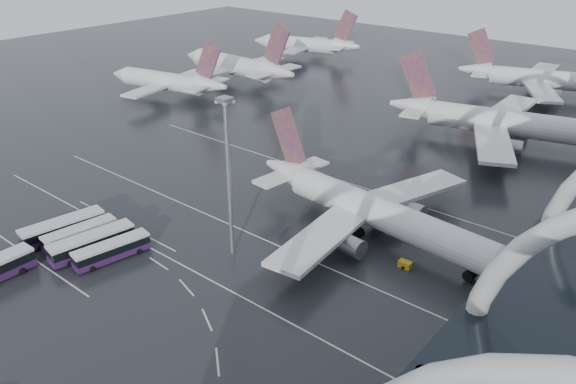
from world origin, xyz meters
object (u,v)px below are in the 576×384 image
Objects in this scene: airliner_main at (373,212)px; jet_remote_far at (307,45)px; bus_row_near_a at (63,228)px; gse_cart_belly_a at (405,264)px; gse_cart_belly_b at (472,258)px; floodlight_mast at (228,160)px; bus_row_near_b at (80,234)px; gse_cart_belly_e at (409,213)px; bus_row_near_d at (112,250)px; airliner_gate_c at (545,80)px; jet_remote_west at (169,82)px; gse_cart_belly_d at (483,260)px; jet_remote_mid at (238,66)px; airliner_gate_b at (506,123)px; bus_row_near_c at (92,243)px.

airliner_main is 137.92m from jet_remote_far.
bus_row_near_a reaches higher than gse_cart_belly_a.
bus_row_near_a is at bearing -146.53° from gse_cart_belly_b.
bus_row_near_b is at bearing -147.67° from floodlight_mast.
bus_row_near_b reaches higher than gse_cart_belly_e.
jet_remote_far is 3.50× the size of bus_row_near_d.
airliner_gate_c is 4.20× the size of bus_row_near_d.
jet_remote_west reaches higher than gse_cart_belly_d.
jet_remote_mid is 3.52× the size of bus_row_near_a.
gse_cart_belly_a is at bearing -43.12° from bus_row_near_d.
airliner_gate_c is (-5.43, 106.96, 0.18)m from airliner_main.
bus_row_near_b is 0.48× the size of floodlight_mast.
airliner_gate_c is 143.50m from bus_row_near_b.
bus_row_near_d reaches higher than gse_cart_belly_e.
airliner_gate_c is at bearing 86.00° from floodlight_mast.
jet_remote_mid is 106.20m from floodlight_mast.
jet_remote_far is at bearing -79.71° from jet_remote_mid.
gse_cart_belly_e is (15.69, 29.89, -15.79)m from floodlight_mast.
airliner_main is at bearing -97.69° from gse_cart_belly_e.
airliner_gate_b is 94.89m from bus_row_near_d.
floodlight_mast is 31.70m from gse_cart_belly_a.
airliner_gate_c is 22.32× the size of gse_cart_belly_d.
bus_row_near_c is (-31.83, -33.63, -2.74)m from airliner_main.
jet_remote_mid is at bearing -111.39° from jet_remote_west.
gse_cart_belly_d is at bearing -44.34° from bus_row_near_c.
jet_remote_west reaches higher than bus_row_near_a.
airliner_gate_b is 1.35× the size of jet_remote_far.
bus_row_near_b is 5.28× the size of gse_cart_belly_d.
gse_cart_belly_b is (52.64, 36.42, -1.09)m from bus_row_near_b.
bus_row_near_a is (53.49, -135.59, -3.09)m from jet_remote_far.
bus_row_near_d is (65.57, -134.29, -3.31)m from jet_remote_far.
jet_remote_far is at bearing -100.16° from jet_remote_west.
airliner_gate_c is at bearing -4.91° from bus_row_near_b.
bus_row_near_c is 49.99m from gse_cart_belly_a.
jet_remote_far reaches higher than gse_cart_belly_a.
gse_cart_belly_e is at bearing -33.21° from bus_row_near_b.
jet_remote_far is 21.10× the size of gse_cart_belly_e.
airliner_gate_c is 1.05× the size of jet_remote_mid.
gse_cart_belly_d is at bearing -22.57° from gse_cart_belly_e.
gse_cart_belly_e is at bearing 157.43° from gse_cart_belly_d.
gse_cart_belly_b is at bearing -87.40° from airliner_gate_b.
airliner_gate_b is 100.39m from bus_row_near_a.
floodlight_mast is (13.48, 13.36, 14.71)m from bus_row_near_d.
bus_row_near_c is at bearing -142.69° from gse_cart_belly_b.
gse_cart_belly_e is at bearing -102.83° from airliner_gate_b.
gse_cart_belly_d is at bearing 123.18° from jet_remote_far.
airliner_main is at bearing -30.12° from bus_row_near_d.
airliner_gate_b is 29.16× the size of gse_cart_belly_a.
airliner_gate_c reaches higher than gse_cart_belly_b.
gse_cart_belly_d is at bearing 12.61° from gse_cart_belly_b.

